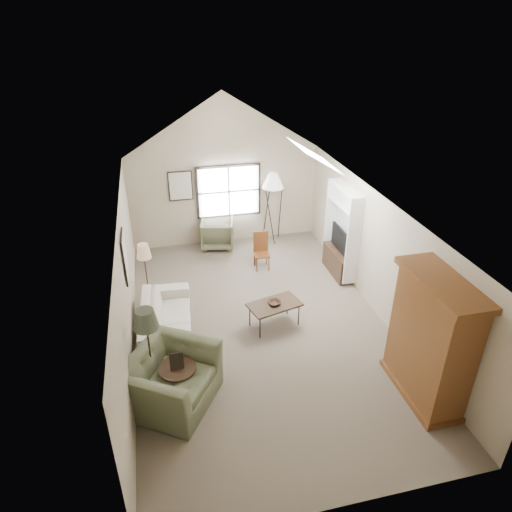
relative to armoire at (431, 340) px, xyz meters
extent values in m
cube|color=#695A4B|center=(-2.18, 2.40, -1.10)|extent=(5.00, 8.00, 0.01)
cube|color=tan|center=(-2.18, 6.40, 0.15)|extent=(5.00, 0.01, 2.50)
cube|color=tan|center=(-2.18, -1.60, 0.15)|extent=(5.00, 0.01, 2.50)
cube|color=tan|center=(-4.68, 2.40, 0.15)|extent=(0.01, 8.00, 2.50)
cube|color=tan|center=(0.32, 2.40, 0.15)|extent=(0.01, 8.00, 2.50)
cube|color=black|center=(-2.08, 6.36, 0.35)|extent=(1.72, 0.08, 1.42)
cube|color=black|center=(-4.65, 2.70, 0.65)|extent=(0.68, 0.04, 0.88)
cube|color=black|center=(-3.33, 6.37, 0.60)|extent=(0.62, 0.04, 0.78)
cube|color=brown|center=(0.00, 0.00, 0.00)|extent=(0.60, 1.50, 2.20)
cube|color=white|center=(0.16, 4.00, 0.05)|extent=(0.32, 1.30, 2.10)
cube|color=#382316|center=(0.14, 4.00, -0.80)|extent=(0.34, 1.18, 0.60)
cube|color=black|center=(0.14, 4.00, -0.18)|extent=(0.05, 0.90, 0.55)
imported|color=white|center=(-4.05, 2.44, -0.75)|extent=(1.11, 2.49, 0.71)
imported|color=#566043|center=(-4.07, 0.76, -0.64)|extent=(1.81, 1.86, 0.92)
imported|color=#606547|center=(-2.46, 6.10, -0.71)|extent=(1.00, 1.02, 0.79)
cube|color=#332514|center=(-1.91, 2.33, -0.84)|extent=(1.14, 0.82, 0.53)
imported|color=#382717|center=(-1.91, 2.33, -0.54)|extent=(0.30, 0.30, 0.06)
cylinder|color=#3A2417|center=(-3.95, 0.84, -0.80)|extent=(0.65, 0.65, 0.61)
cube|color=brown|center=(-1.59, 4.66, -0.63)|extent=(0.39, 0.39, 0.94)
camera|label=1|loc=(-4.00, -4.89, 4.60)|focal=32.00mm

